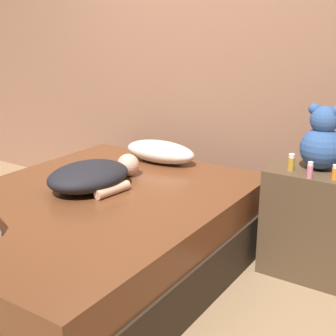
# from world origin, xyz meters

# --- Properties ---
(ground_plane) EXTENTS (12.00, 12.00, 0.00)m
(ground_plane) POSITION_xyz_m (0.00, 0.00, 0.00)
(ground_plane) COLOR #937551
(wall_back) EXTENTS (8.00, 0.06, 2.60)m
(wall_back) POSITION_xyz_m (0.00, 1.30, 1.30)
(wall_back) COLOR #996B51
(wall_back) RESTS_ON ground_plane
(bed) EXTENTS (1.59, 2.04, 0.52)m
(bed) POSITION_xyz_m (0.00, 0.00, 0.26)
(bed) COLOR #2D2319
(bed) RESTS_ON ground_plane
(nightstand) EXTENTS (0.54, 0.38, 0.68)m
(nightstand) POSITION_xyz_m (1.12, 0.76, 0.34)
(nightstand) COLOR brown
(nightstand) RESTS_ON ground_plane
(pillow) EXTENTS (0.58, 0.27, 0.16)m
(pillow) POSITION_xyz_m (-0.05, 0.83, 0.60)
(pillow) COLOR beige
(pillow) RESTS_ON bed
(person_lying) EXTENTS (0.49, 0.72, 0.17)m
(person_lying) POSITION_xyz_m (-0.09, 0.12, 0.60)
(person_lying) COLOR black
(person_lying) RESTS_ON bed
(teddy_bear) EXTENTS (0.26, 0.26, 0.39)m
(teddy_bear) POSITION_xyz_m (1.13, 0.80, 0.85)
(teddy_bear) COLOR #335693
(teddy_bear) RESTS_ON nightstand
(bottle_amber) EXTENTS (0.04, 0.04, 0.10)m
(bottle_amber) POSITION_xyz_m (1.00, 0.67, 0.73)
(bottle_amber) COLOR gold
(bottle_amber) RESTS_ON nightstand
(bottle_pink) EXTENTS (0.03, 0.03, 0.10)m
(bottle_pink) POSITION_xyz_m (1.13, 0.59, 0.72)
(bottle_pink) COLOR pink
(bottle_pink) RESTS_ON nightstand
(bottle_orange) EXTENTS (0.04, 0.04, 0.09)m
(bottle_orange) POSITION_xyz_m (1.26, 0.64, 0.72)
(bottle_orange) COLOR orange
(bottle_orange) RESTS_ON nightstand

